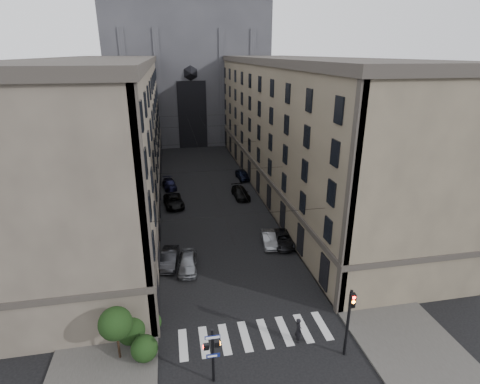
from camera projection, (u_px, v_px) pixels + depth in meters
sidewalk_left at (136, 195)px, 54.14m from camera, size 7.00×80.00×0.15m
sidewalk_right at (276, 186)px, 57.88m from camera, size 7.00×80.00×0.15m
zebra_crossing at (255, 335)px, 27.54m from camera, size 11.00×3.20×0.01m
building_left at (107, 133)px, 50.37m from camera, size 13.60×60.60×18.85m
building_right at (297, 126)px, 55.15m from camera, size 13.60×60.60×18.85m
gothic_tower at (187, 60)px, 85.61m from camera, size 35.00×23.00×58.00m
pedestrian_signal_left at (213, 352)px, 22.88m from camera, size 1.02×0.38×4.00m
traffic_light_right at (349, 316)px, 24.55m from camera, size 0.34×0.50×5.20m
shrub_cluster at (130, 331)px, 25.36m from camera, size 3.90×4.40×3.90m
tram_wires at (207, 144)px, 53.16m from camera, size 14.00×60.00×0.43m
car_left_near at (188, 262)px, 35.58m from camera, size 2.24×4.62×1.52m
car_left_midnear at (169, 258)px, 36.36m from camera, size 2.10×4.52×1.44m
car_left_midfar at (174, 201)px, 50.32m from camera, size 2.93×5.36×1.42m
car_left_far at (169, 184)px, 57.11m from camera, size 2.34×4.62×1.29m
car_right_near at (269, 239)px, 40.24m from camera, size 1.84×4.18×1.34m
car_right_midnear at (282, 239)px, 40.24m from camera, size 2.52×4.77×1.28m
car_right_midfar at (240, 193)px, 53.35m from camera, size 2.23×4.97×1.41m
car_right_far at (243, 175)px, 61.06m from camera, size 2.05×4.48×1.49m
pedestrian at (298, 330)px, 26.62m from camera, size 0.55×0.76×1.94m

